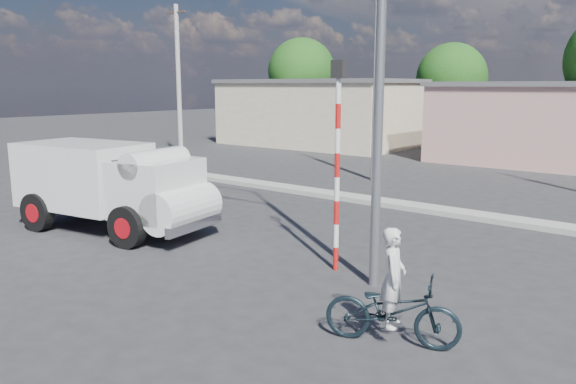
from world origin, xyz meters
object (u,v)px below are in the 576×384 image
Objects in this scene: cyclist at (393,296)px; streetlight at (373,24)px; truck at (113,184)px; bicycle at (392,310)px; traffic_pole at (338,148)px.

cyclist is 0.17× the size of streetlight.
streetlight is at bearing -3.64° from truck.
bicycle is at bearing -0.00° from cyclist.
streetlight is (7.37, 0.74, 3.67)m from truck.
truck is at bearing 61.16° from bicycle.
streetlight reaches higher than bicycle.
truck reaches higher than bicycle.
truck is 1.35× the size of traffic_pole.
cyclist reaches higher than bicycle.
cyclist is at bearing -42.20° from traffic_pole.
truck is 9.15m from cyclist.
truck is 6.64m from traffic_pole.
traffic_pole is 2.56m from streetlight.
bicycle is at bearing -51.03° from streetlight.
streetlight is (-1.67, 2.07, 4.43)m from bicycle.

